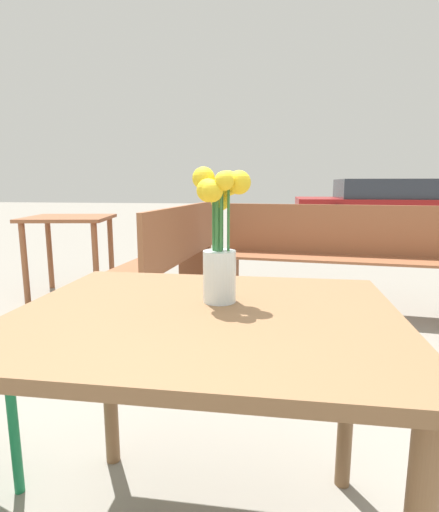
# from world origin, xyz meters

# --- Properties ---
(table_front) EXTENTS (0.96, 0.80, 0.71)m
(table_front) POSITION_xyz_m (0.00, -0.00, 0.61)
(table_front) COLOR brown
(table_front) RESTS_ON ground_plane
(flower_vase) EXTENTS (0.15, 0.13, 0.35)m
(flower_vase) POSITION_xyz_m (0.03, 0.08, 0.88)
(flower_vase) COLOR silver
(flower_vase) RESTS_ON table_front
(bench_near) EXTENTS (0.54, 1.70, 0.85)m
(bench_near) POSITION_xyz_m (-0.59, 2.12, 0.46)
(bench_near) COLOR brown
(bench_near) RESTS_ON ground_plane
(bench_middle) EXTENTS (1.99, 0.59, 0.85)m
(bench_middle) POSITION_xyz_m (0.77, 2.29, 0.48)
(bench_middle) COLOR brown
(bench_middle) RESTS_ON ground_plane
(table_back) EXTENTS (0.81, 0.76, 0.73)m
(table_back) POSITION_xyz_m (-1.64, 2.45, 0.59)
(table_back) COLOR brown
(table_back) RESTS_ON ground_plane
(parked_car) EXTENTS (4.07, 1.93, 1.12)m
(parked_car) POSITION_xyz_m (2.79, 8.48, 0.54)
(parked_car) COLOR maroon
(parked_car) RESTS_ON ground_plane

